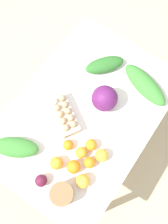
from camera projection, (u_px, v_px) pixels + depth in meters
ground_plane at (84, 138)px, 2.31m from camera, size 8.00×8.00×0.00m
dining_table at (84, 117)px, 1.72m from camera, size 1.27×0.88×0.72m
cabbage_purple at (105, 98)px, 1.57m from camera, size 0.17×0.17×0.17m
egg_carton at (64, 114)px, 1.58m from camera, size 0.24×0.30×0.09m
paper_bag at (62, 194)px, 1.42m from camera, size 0.14×0.14×0.10m
greens_bunch_kale at (15, 147)px, 1.51m from camera, size 0.24×0.31×0.08m
greens_bunch_scallion at (145, 85)px, 1.64m from camera, size 0.23×0.39×0.09m
greens_bunch_beet_tops at (105, 65)px, 1.69m from camera, size 0.28×0.25×0.08m
beet_root at (41, 181)px, 1.45m from camera, size 0.07×0.07×0.07m
orange_0 at (102, 155)px, 1.50m from camera, size 0.08×0.08×0.08m
orange_1 at (74, 167)px, 1.48m from camera, size 0.08×0.08×0.08m
orange_2 at (83, 181)px, 1.45m from camera, size 0.08×0.08×0.08m
orange_3 at (89, 163)px, 1.49m from camera, size 0.07×0.07×0.07m
orange_4 at (81, 153)px, 1.51m from camera, size 0.07×0.07×0.07m
orange_5 at (68, 145)px, 1.53m from camera, size 0.07×0.07×0.07m
orange_6 at (57, 163)px, 1.48m from camera, size 0.08×0.08×0.08m
orange_7 at (91, 145)px, 1.52m from camera, size 0.07×0.07×0.07m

